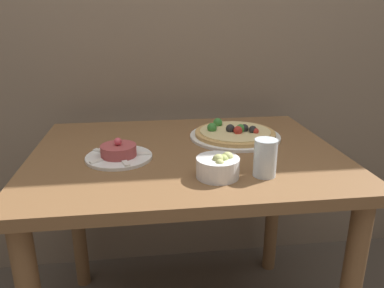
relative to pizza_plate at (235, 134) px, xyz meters
name	(u,v)px	position (x,y,z in m)	size (l,w,h in m)	color
dining_table	(186,183)	(-0.19, -0.12, -0.13)	(1.01, 0.79, 0.75)	brown
pizza_plate	(235,134)	(0.00, 0.00, 0.00)	(0.33, 0.33, 0.06)	white
tartare_plate	(119,154)	(-0.41, -0.16, 0.00)	(0.21, 0.21, 0.07)	white
small_bowl	(218,166)	(-0.13, -0.34, 0.02)	(0.12, 0.12, 0.07)	white
drinking_glass	(265,158)	(0.00, -0.35, 0.04)	(0.06, 0.06, 0.11)	silver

